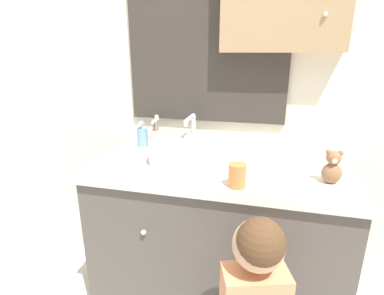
# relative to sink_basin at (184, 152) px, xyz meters

# --- Properties ---
(wall_back) EXTENTS (3.20, 0.18, 2.50)m
(wall_back) POSITION_rel_sink_basin_xyz_m (0.18, 0.30, 0.41)
(wall_back) COLOR beige
(wall_back) RESTS_ON ground_plane
(vanity_counter) EXTENTS (1.23, 0.58, 0.82)m
(vanity_counter) POSITION_rel_sink_basin_xyz_m (0.17, -0.01, -0.47)
(vanity_counter) COLOR #4C4742
(vanity_counter) RESTS_ON ground_plane
(sink_basin) EXTENTS (0.34, 0.39, 0.21)m
(sink_basin) POSITION_rel_sink_basin_xyz_m (0.00, 0.00, 0.00)
(sink_basin) COLOR white
(sink_basin) RESTS_ON vanity_counter
(toothbrush_holder) EXTENTS (0.06, 0.06, 0.19)m
(toothbrush_holder) POSITION_rel_sink_basin_xyz_m (-0.22, 0.19, 0.00)
(toothbrush_holder) COLOR beige
(toothbrush_holder) RESTS_ON vanity_counter
(soap_dispenser) EXTENTS (0.06, 0.06, 0.15)m
(soap_dispenser) POSITION_rel_sink_basin_xyz_m (-0.30, 0.20, 0.00)
(soap_dispenser) COLOR #6B93B2
(soap_dispenser) RESTS_ON vanity_counter
(teddy_bear) EXTENTS (0.08, 0.07, 0.15)m
(teddy_bear) POSITION_rel_sink_basin_xyz_m (0.66, -0.09, 0.01)
(teddy_bear) COLOR brown
(teddy_bear) RESTS_ON vanity_counter
(drinking_cup) EXTENTS (0.07, 0.07, 0.10)m
(drinking_cup) POSITION_rel_sink_basin_xyz_m (0.28, -0.22, -0.01)
(drinking_cup) COLOR orange
(drinking_cup) RESTS_ON vanity_counter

